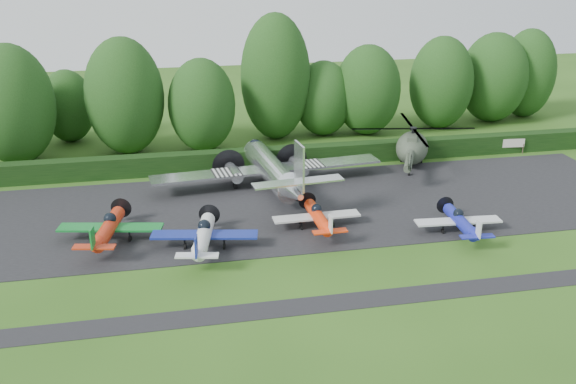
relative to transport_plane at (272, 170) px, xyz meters
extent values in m
plane|color=#274B15|center=(-2.19, -14.54, -1.96)|extent=(160.00, 160.00, 0.00)
cube|color=black|center=(-2.19, -4.54, -1.95)|extent=(70.00, 18.00, 0.01)
cube|color=black|center=(-2.19, -20.54, -1.95)|extent=(70.00, 2.00, 0.00)
cube|color=black|center=(-2.19, 6.46, -1.96)|extent=(90.00, 1.60, 2.00)
cylinder|color=silver|center=(0.00, 0.33, -0.07)|extent=(2.29, 11.94, 2.29)
cone|color=silver|center=(0.00, 7.02, -0.07)|extent=(2.29, 1.49, 2.29)
cone|color=silver|center=(0.00, -6.83, 0.43)|extent=(2.29, 2.99, 2.29)
sphere|color=black|center=(0.00, 6.07, 0.43)|extent=(1.49, 1.49, 1.49)
cube|color=silver|center=(0.00, 1.33, -0.36)|extent=(21.90, 2.39, 0.22)
cube|color=white|center=(-3.98, 1.33, -0.24)|extent=(2.59, 2.49, 0.05)
cube|color=white|center=(3.98, 1.33, -0.24)|extent=(2.59, 2.49, 0.05)
cylinder|color=silver|center=(-3.19, 1.93, -0.61)|extent=(1.09, 3.19, 1.09)
cylinder|color=silver|center=(3.19, 1.93, -0.61)|extent=(1.09, 3.19, 1.09)
cylinder|color=black|center=(-3.19, 4.17, -0.61)|extent=(3.19, 0.03, 3.19)
cylinder|color=black|center=(3.19, 4.17, -0.61)|extent=(3.19, 0.03, 3.19)
cube|color=silver|center=(0.00, -7.63, 1.53)|extent=(7.47, 1.39, 0.14)
cube|color=silver|center=(0.00, -7.93, 2.92)|extent=(0.18, 2.19, 3.78)
cylinder|color=black|center=(-3.19, 1.53, -1.71)|extent=(0.25, 0.90, 0.90)
cylinder|color=black|center=(3.19, 1.53, -1.71)|extent=(0.25, 0.90, 0.90)
cylinder|color=black|center=(0.00, -8.03, -1.78)|extent=(0.18, 0.44, 0.44)
cylinder|color=red|center=(-14.10, -8.73, -0.71)|extent=(1.08, 6.21, 1.08)
sphere|color=black|center=(-14.10, -8.05, -0.21)|extent=(0.95, 0.95, 0.95)
cube|color=#117128|center=(-14.10, -8.16, -0.88)|extent=(7.90, 1.47, 0.16)
cube|color=red|center=(-14.10, -12.45, -0.43)|extent=(2.94, 0.79, 0.11)
cube|color=#117128|center=(-14.10, -12.57, 0.30)|extent=(0.11, 0.90, 1.47)
cylinder|color=black|center=(-14.10, -4.72, -0.71)|extent=(1.69, 0.02, 1.69)
cylinder|color=black|center=(-15.56, -8.39, -1.75)|extent=(0.16, 0.50, 0.50)
cylinder|color=black|center=(-12.63, -8.39, -1.75)|extent=(0.16, 0.50, 0.50)
cylinder|color=black|center=(-14.10, -5.79, -1.78)|extent=(0.14, 0.45, 0.45)
cylinder|color=silver|center=(-7.15, -11.48, -0.71)|extent=(1.08, 6.22, 1.08)
sphere|color=black|center=(-7.15, -10.80, -0.21)|extent=(0.95, 0.95, 0.95)
cube|color=navy|center=(-7.15, -10.92, -0.88)|extent=(7.91, 1.47, 0.16)
cube|color=silver|center=(-7.15, -15.21, -0.43)|extent=(2.94, 0.79, 0.11)
cube|color=navy|center=(-7.15, -15.32, 0.30)|extent=(0.11, 0.90, 1.47)
cylinder|color=black|center=(-7.15, -7.47, -0.71)|extent=(1.70, 0.02, 1.70)
cylinder|color=black|center=(-8.62, -11.14, -1.75)|extent=(0.16, 0.50, 0.50)
cylinder|color=black|center=(-5.68, -11.14, -1.75)|extent=(0.16, 0.50, 0.50)
cylinder|color=black|center=(-7.15, -8.54, -1.78)|extent=(0.14, 0.45, 0.45)
cylinder|color=red|center=(2.05, -9.48, -0.85)|extent=(0.96, 5.52, 0.96)
sphere|color=black|center=(2.05, -8.88, -0.40)|extent=(0.84, 0.84, 0.84)
cube|color=silver|center=(2.05, -8.98, -1.00)|extent=(7.02, 1.30, 0.14)
cube|color=red|center=(2.05, -12.79, -0.60)|extent=(2.61, 0.70, 0.10)
cube|color=silver|center=(2.05, -12.90, 0.05)|extent=(0.10, 0.80, 1.30)
cylinder|color=black|center=(2.05, -5.92, -0.85)|extent=(1.50, 0.02, 1.50)
cylinder|color=black|center=(0.75, -9.18, -1.78)|extent=(0.14, 0.44, 0.44)
cylinder|color=black|center=(3.36, -9.18, -1.78)|extent=(0.14, 0.44, 0.44)
cylinder|color=black|center=(2.05, -6.88, -1.80)|extent=(0.12, 0.40, 0.40)
cylinder|color=#191F96|center=(12.74, -12.50, -0.89)|extent=(0.93, 5.36, 0.93)
sphere|color=black|center=(12.74, -11.91, -0.45)|extent=(0.82, 0.82, 0.82)
cube|color=silver|center=(12.74, -12.01, -1.03)|extent=(6.82, 1.27, 0.14)
cube|color=#191F96|center=(12.74, -15.71, -0.64)|extent=(2.53, 0.68, 0.10)
cube|color=silver|center=(12.74, -15.81, -0.01)|extent=(0.10, 0.78, 1.27)
cylinder|color=black|center=(12.74, -9.04, -0.89)|extent=(1.46, 0.02, 1.46)
cylinder|color=black|center=(11.47, -12.20, -1.78)|extent=(0.14, 0.43, 0.43)
cylinder|color=black|center=(14.00, -12.20, -1.78)|extent=(0.14, 0.43, 0.43)
cylinder|color=black|center=(12.74, -9.96, -1.80)|extent=(0.12, 0.39, 0.39)
ellipsoid|color=#364132|center=(15.27, 4.14, -0.09)|extent=(3.24, 5.94, 3.10)
cylinder|color=#364132|center=(15.27, -0.53, 0.22)|extent=(0.73, 6.23, 0.73)
cube|color=#364132|center=(15.27, -3.75, 1.16)|extent=(0.12, 0.93, 1.66)
cylinder|color=black|center=(15.27, 4.14, 1.47)|extent=(0.31, 0.31, 0.83)
cylinder|color=black|center=(15.27, 4.14, 1.93)|extent=(0.73, 0.73, 0.26)
cylinder|color=black|center=(15.27, 4.14, 1.93)|extent=(12.45, 12.45, 0.06)
cube|color=#364132|center=(15.27, 3.31, 1.10)|extent=(0.93, 2.08, 0.73)
ellipsoid|color=black|center=(15.27, 5.80, 0.01)|extent=(1.97, 1.97, 1.77)
cylinder|color=black|center=(14.23, 4.97, -1.65)|extent=(0.19, 0.58, 0.58)
cylinder|color=black|center=(16.31, 4.97, -1.65)|extent=(0.19, 0.58, 0.58)
cylinder|color=black|center=(15.27, 0.82, -1.70)|extent=(0.17, 0.50, 0.50)
cylinder|color=#3F3326|center=(25.89, 5.60, -1.40)|extent=(0.11, 0.11, 1.11)
cylinder|color=#3F3326|center=(28.66, 5.60, -1.40)|extent=(0.11, 0.11, 1.11)
cube|color=beige|center=(27.27, 5.60, -0.76)|extent=(2.95, 0.07, 0.92)
cylinder|color=black|center=(37.04, 20.07, -0.09)|extent=(0.70, 0.70, 3.72)
ellipsoid|color=#1B3D13|center=(37.04, 20.07, 3.73)|extent=(7.12, 7.12, 11.38)
cylinder|color=black|center=(-19.87, 20.01, -0.60)|extent=(0.70, 0.70, 2.71)
ellipsoid|color=#1B3D13|center=(-19.87, 20.01, 2.18)|extent=(5.87, 5.87, 8.28)
cylinder|color=black|center=(-24.26, 12.89, 0.06)|extent=(0.70, 0.70, 4.04)
ellipsoid|color=#1B3D13|center=(-24.26, 12.89, 4.21)|extent=(8.53, 8.53, 12.33)
cylinder|color=black|center=(14.33, 16.30, -0.22)|extent=(0.70, 0.70, 3.46)
ellipsoid|color=#1B3D13|center=(14.33, 16.30, 3.33)|extent=(7.74, 7.74, 10.58)
cylinder|color=black|center=(9.15, 16.91, -0.52)|extent=(0.70, 0.70, 2.88)
ellipsoid|color=#1B3D13|center=(9.15, 16.91, 2.45)|extent=(6.75, 6.75, 8.81)
cylinder|color=black|center=(-13.24, 14.17, 0.09)|extent=(0.70, 0.70, 4.09)
ellipsoid|color=#1B3D13|center=(-13.24, 14.17, 4.29)|extent=(8.28, 8.28, 12.49)
cylinder|color=black|center=(31.65, 18.78, -0.12)|extent=(0.70, 0.70, 3.67)
ellipsoid|color=#1B3D13|center=(31.65, 18.78, 3.65)|extent=(8.43, 8.43, 11.20)
cylinder|color=black|center=(-5.20, 13.56, -0.30)|extent=(0.70, 0.70, 3.31)
ellipsoid|color=#1B3D13|center=(-5.20, 13.56, 3.11)|extent=(7.25, 7.25, 10.12)
cylinder|color=black|center=(23.92, 17.16, -0.13)|extent=(0.70, 0.70, 3.66)
ellipsoid|color=#1B3D13|center=(23.92, 17.16, 3.63)|extent=(7.66, 7.66, 11.18)
cylinder|color=black|center=(3.41, 16.55, 0.39)|extent=(0.70, 0.70, 4.70)
ellipsoid|color=#1B3D13|center=(3.41, 16.55, 5.22)|extent=(7.93, 7.93, 14.35)
camera|label=1|loc=(-9.53, -54.62, 19.38)|focal=40.00mm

